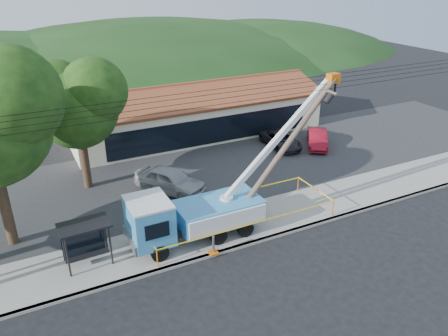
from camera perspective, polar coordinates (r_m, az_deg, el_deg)
The scene contains 15 objects.
ground at distance 23.10m, azimuth 7.00°, elevation -12.28°, with size 120.00×120.00×0.00m, color black.
curb at distance 24.48m, azimuth 4.29°, elevation -9.54°, with size 60.00×0.25×0.15m, color gray.
sidewalk at distance 25.85m, azimuth 2.14°, elevation -7.43°, with size 60.00×4.00×0.15m, color gray.
parking_lot at distance 32.22m, azimuth -4.69°, elevation -0.64°, with size 60.00×12.00×0.10m, color #28282B.
strip_mall at distance 39.86m, azimuth -3.83°, elevation 7.28°, with size 22.50×8.53×4.67m.
tree_lot at distance 29.34m, azimuth -18.77°, elevation 8.40°, with size 6.30×5.60×8.94m.
hill_center at distance 74.38m, azimuth -10.36°, elevation 13.70°, with size 89.60×64.00×32.00m, color #173212.
hill_east at distance 82.21m, azimuth 3.52°, elevation 15.08°, with size 72.80×52.00×26.00m, color #173212.
utility_truck at distance 23.75m, azimuth -4.01°, elevation -5.91°, with size 12.46×4.00×8.36m.
leaning_pole at distance 24.56m, azimuth 7.83°, elevation 2.43°, with size 7.13×1.82×8.31m.
bus_shelter at distance 22.87m, azimuth -17.75°, elevation -8.17°, with size 2.49×1.59×2.35m.
caution_tape at distance 25.43m, azimuth 1.84°, elevation -5.76°, with size 11.12×3.63×1.05m.
car_silver at distance 29.67m, azimuth -6.94°, elevation -3.23°, with size 2.00×4.97×1.69m, color #9D9FA4.
car_red at distance 37.69m, azimuth 11.97°, elevation 2.68°, with size 1.49×4.27×1.41m, color maroon.
car_dark at distance 37.05m, azimuth 7.36°, elevation 2.64°, with size 2.07×4.50×1.25m, color black.
Camera 1 is at (-10.66, -15.09, 13.86)m, focal length 35.00 mm.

